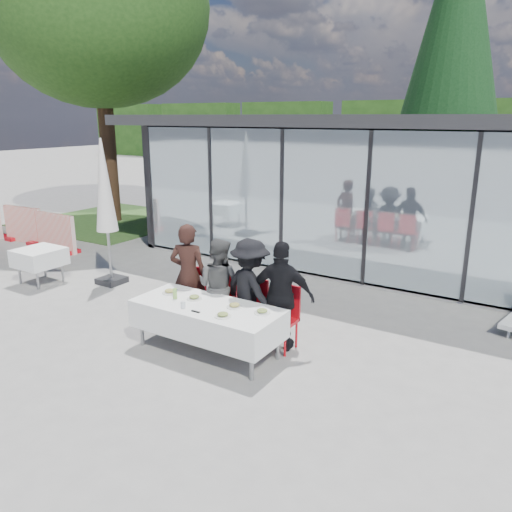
{
  "coord_description": "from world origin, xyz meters",
  "views": [
    {
      "loc": [
        4.36,
        -5.46,
        3.41
      ],
      "look_at": [
        0.18,
        1.2,
        1.2
      ],
      "focal_mm": 35.0,
      "sensor_mm": 36.0,
      "label": 1
    }
  ],
  "objects": [
    {
      "name": "diner_chair_b",
      "position": [
        -0.15,
        0.68,
        0.54
      ],
      "size": [
        0.44,
        0.44,
        0.97
      ],
      "color": "#B20B14",
      "rests_on": "ground"
    },
    {
      "name": "spare_table_left",
      "position": [
        -4.82,
        0.63,
        0.55
      ],
      "size": [
        0.86,
        0.86,
        0.74
      ],
      "color": "white",
      "rests_on": "ground"
    },
    {
      "name": "diner_a",
      "position": [
        -0.78,
        0.62,
        0.87
      ],
      "size": [
        0.8,
        0.8,
        1.74
      ],
      "primitive_type": "imported",
      "rotation": [
        0.0,
        0.0,
        3.47
      ],
      "color": "black",
      "rests_on": "ground"
    },
    {
      "name": "pavilion",
      "position": [
        2.0,
        8.16,
        2.15
      ],
      "size": [
        14.8,
        8.8,
        3.44
      ],
      "color": "gray",
      "rests_on": "ground"
    },
    {
      "name": "ground",
      "position": [
        0.0,
        0.0,
        0.0
      ],
      "size": [
        90.0,
        90.0,
        0.0
      ],
      "primitive_type": "plane",
      "color": "gray",
      "rests_on": "ground"
    },
    {
      "name": "market_umbrella",
      "position": [
        -3.55,
        1.4,
        1.9
      ],
      "size": [
        0.5,
        0.5,
        3.0
      ],
      "color": "black",
      "rests_on": "ground"
    },
    {
      "name": "plate_a",
      "position": [
        -0.67,
        0.02,
        0.78
      ],
      "size": [
        0.23,
        0.23,
        0.07
      ],
      "color": "silver",
      "rests_on": "dining_table"
    },
    {
      "name": "grass_patch",
      "position": [
        -8.5,
        6.0,
        0.01
      ],
      "size": [
        5.0,
        5.0,
        0.02
      ],
      "primitive_type": "cube",
      "color": "#385926",
      "rests_on": "ground"
    },
    {
      "name": "diner_d",
      "position": [
        1.0,
        0.62,
        0.84
      ],
      "size": [
        1.19,
        1.19,
        1.67
      ],
      "primitive_type": "imported",
      "rotation": [
        0.0,
        0.0,
        3.39
      ],
      "color": "black",
      "rests_on": "ground"
    },
    {
      "name": "treeline",
      "position": [
        -2.0,
        28.0,
        2.2
      ],
      "size": [
        62.5,
        2.0,
        4.4
      ],
      "color": "#1B3B12",
      "rests_on": "ground"
    },
    {
      "name": "drinking_glasses",
      "position": [
        -0.08,
        -0.35,
        0.8
      ],
      "size": [
        0.07,
        0.07,
        0.1
      ],
      "color": "silver",
      "rests_on": "dining_table"
    },
    {
      "name": "folded_eyeglasses",
      "position": [
        0.17,
        -0.37,
        0.76
      ],
      "size": [
        0.14,
        0.03,
        0.01
      ],
      "primitive_type": "cube",
      "color": "black",
      "rests_on": "dining_table"
    },
    {
      "name": "plate_d",
      "position": [
        0.98,
        0.09,
        0.78
      ],
      "size": [
        0.23,
        0.23,
        0.07
      ],
      "color": "silver",
      "rests_on": "dining_table"
    },
    {
      "name": "diner_c",
      "position": [
        0.44,
        0.62,
        0.82
      ],
      "size": [
        1.35,
        1.35,
        1.64
      ],
      "primitive_type": "imported",
      "rotation": [
        0.0,
        0.0,
        2.8
      ],
      "color": "black",
      "rests_on": "ground"
    },
    {
      "name": "conifer_tree",
      "position": [
        0.5,
        13.0,
        5.99
      ],
      "size": [
        4.0,
        4.0,
        10.5
      ],
      "color": "#382316",
      "rests_on": "ground"
    },
    {
      "name": "plate_b",
      "position": [
        -0.17,
        0.02,
        0.78
      ],
      "size": [
        0.23,
        0.23,
        0.07
      ],
      "color": "silver",
      "rests_on": "dining_table"
    },
    {
      "name": "dining_table",
      "position": [
        0.13,
        -0.07,
        0.54
      ],
      "size": [
        2.26,
        0.96,
        0.75
      ],
      "color": "white",
      "rests_on": "ground"
    },
    {
      "name": "diner_b",
      "position": [
        -0.15,
        0.62,
        0.79
      ],
      "size": [
        0.81,
        0.81,
        1.57
      ],
      "primitive_type": "imported",
      "rotation": [
        0.0,
        0.0,
        3.21
      ],
      "color": "#4D4D4D",
      "rests_on": "ground"
    },
    {
      "name": "diner_chair_a",
      "position": [
        -0.78,
        0.68,
        0.54
      ],
      "size": [
        0.44,
        0.44,
        0.97
      ],
      "color": "#B20B14",
      "rests_on": "ground"
    },
    {
      "name": "deciduous_tree",
      "position": [
        -8.5,
        6.0,
        6.48
      ],
      "size": [
        7.04,
        6.4,
        9.38
      ],
      "color": "#382316",
      "rests_on": "ground"
    },
    {
      "name": "juice_bottle",
      "position": [
        -0.44,
        -0.11,
        0.83
      ],
      "size": [
        0.06,
        0.06,
        0.16
      ],
      "primitive_type": "cylinder",
      "color": "#7AAF49",
      "rests_on": "dining_table"
    },
    {
      "name": "diner_chair_c",
      "position": [
        0.44,
        0.68,
        0.54
      ],
      "size": [
        0.44,
        0.44,
        0.97
      ],
      "color": "#B20B14",
      "rests_on": "ground"
    },
    {
      "name": "plate_extra",
      "position": [
        0.59,
        -0.31,
        0.78
      ],
      "size": [
        0.23,
        0.23,
        0.07
      ],
      "color": "silver",
      "rests_on": "dining_table"
    },
    {
      "name": "plate_c",
      "position": [
        0.53,
        0.06,
        0.78
      ],
      "size": [
        0.23,
        0.23,
        0.07
      ],
      "color": "silver",
      "rests_on": "dining_table"
    },
    {
      "name": "diner_chair_d",
      "position": [
        1.0,
        0.68,
        0.54
      ],
      "size": [
        0.44,
        0.44,
        0.97
      ],
      "color": "#B20B14",
      "rests_on": "ground"
    }
  ]
}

